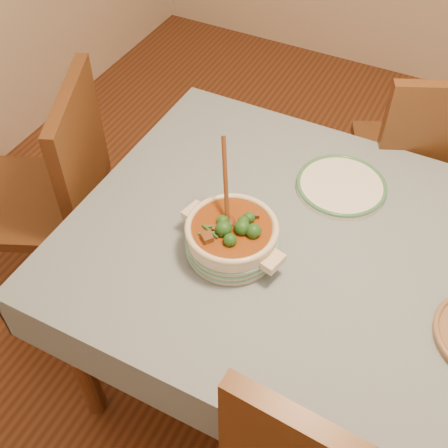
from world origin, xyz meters
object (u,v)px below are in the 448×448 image
(stew_casserole, at_px, (232,235))
(chair_left, at_px, (58,190))
(chair_far, at_px, (426,166))
(white_plate, at_px, (341,186))
(dining_table, at_px, (357,287))

(stew_casserole, xyz_separation_m, chair_left, (-0.76, 0.12, -0.27))
(chair_far, bearing_deg, stew_casserole, 40.42)
(chair_far, bearing_deg, white_plate, 41.73)
(chair_left, bearing_deg, stew_casserole, 56.93)
(stew_casserole, distance_m, chair_far, 0.97)
(white_plate, height_order, chair_left, chair_left)
(dining_table, xyz_separation_m, white_plate, (-0.16, 0.27, 0.10))
(dining_table, xyz_separation_m, stew_casserole, (-0.35, -0.11, 0.16))
(stew_casserole, height_order, white_plate, stew_casserole)
(white_plate, bearing_deg, stew_casserole, -116.79)
(chair_far, bearing_deg, chair_left, 7.60)
(dining_table, distance_m, chair_left, 1.12)
(stew_casserole, height_order, chair_far, stew_casserole)
(stew_casserole, relative_size, chair_far, 0.33)
(dining_table, distance_m, white_plate, 0.33)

